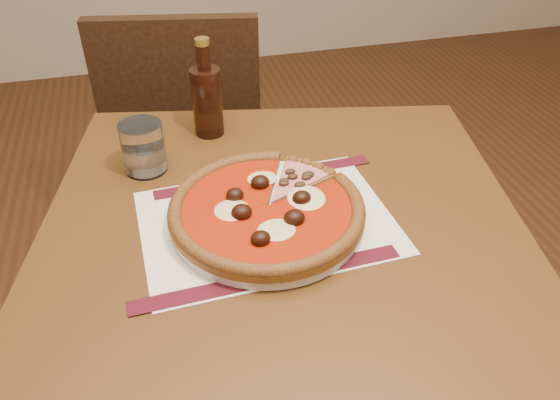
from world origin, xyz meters
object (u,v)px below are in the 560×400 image
Objects in this scene: plate at (267,217)px; pizza at (267,208)px; water_glass at (143,148)px; table at (283,265)px; bottle at (207,98)px; chair_far at (188,135)px.

pizza reaches higher than plate.
plate is at bearing -49.33° from water_glass.
table is 0.38m from bottle.
chair_far is at bearing 94.87° from plate.
plate is at bearing 171.35° from table.
bottle is (-0.05, 0.32, 0.07)m from plate.
plate is 0.98× the size of pizza.
bottle is (-0.07, 0.32, 0.18)m from table.
table is 0.34m from water_glass.
chair_far reaches higher than pizza.
chair_far is 0.79m from pizza.
water_glass reaches higher than pizza.
plate is at bearing -81.83° from bottle.
chair_far is 2.84× the size of plate.
water_glass is (-0.21, 0.22, 0.15)m from table.
water_glass is at bearing 88.26° from chair_far.
plate reaches higher than table.
pizza is 0.28m from water_glass.
table is at bearing -8.65° from plate.
chair_far is 2.78× the size of pizza.
table is at bearing 107.96° from chair_far.
water_glass is at bearing -142.21° from bottle.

